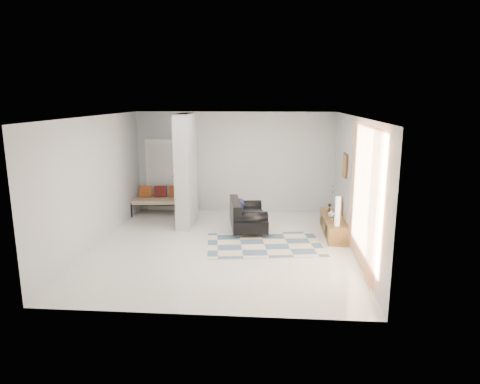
{
  "coord_description": "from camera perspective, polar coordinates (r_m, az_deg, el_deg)",
  "views": [
    {
      "loc": [
        1.05,
        -8.78,
        3.18
      ],
      "look_at": [
        0.33,
        0.6,
        1.09
      ],
      "focal_mm": 32.0,
      "sensor_mm": 36.0,
      "label": 1
    }
  ],
  "objects": [
    {
      "name": "wall_back",
      "position": [
        11.96,
        -0.69,
        3.94
      ],
      "size": [
        6.0,
        0.0,
        6.0
      ],
      "primitive_type": "plane",
      "rotation": [
        1.57,
        0.0,
        0.0
      ],
      "color": "silver",
      "rests_on": "ground"
    },
    {
      "name": "floor",
      "position": [
        9.4,
        -2.3,
        -7.29
      ],
      "size": [
        6.0,
        6.0,
        0.0
      ],
      "primitive_type": "plane",
      "color": "white",
      "rests_on": "ground"
    },
    {
      "name": "vase",
      "position": [
        10.37,
        12.13,
        -2.79
      ],
      "size": [
        0.21,
        0.21,
        0.19
      ],
      "primitive_type": "imported",
      "rotation": [
        0.0,
        0.0,
        0.17
      ],
      "color": "silver",
      "rests_on": "media_console"
    },
    {
      "name": "curtain",
      "position": [
        7.99,
        15.98,
        -0.5
      ],
      "size": [
        0.0,
        2.55,
        2.55
      ],
      "primitive_type": "plane",
      "rotation": [
        1.57,
        0.0,
        1.57
      ],
      "color": "#F78641",
      "rests_on": "wall_right"
    },
    {
      "name": "bronze_figurine",
      "position": [
        10.76,
        11.85,
        -2.12
      ],
      "size": [
        0.12,
        0.12,
        0.23
      ],
      "primitive_type": null,
      "rotation": [
        0.0,
        0.0,
        0.07
      ],
      "color": "black",
      "rests_on": "media_console"
    },
    {
      "name": "hallway_door",
      "position": [
        12.35,
        -10.46,
        2.22
      ],
      "size": [
        0.85,
        0.06,
        2.04
      ],
      "primitive_type": "cube",
      "color": "white",
      "rests_on": "floor"
    },
    {
      "name": "wall_front",
      "position": [
        6.14,
        -5.68,
        -4.42
      ],
      "size": [
        6.0,
        0.0,
        6.0
      ],
      "primitive_type": "plane",
      "rotation": [
        -1.57,
        0.0,
        0.0
      ],
      "color": "silver",
      "rests_on": "ground"
    },
    {
      "name": "area_rug",
      "position": [
        9.53,
        3.26,
        -6.98
      ],
      "size": [
        2.7,
        1.99,
        0.01
      ],
      "primitive_type": "cube",
      "rotation": [
        0.0,
        0.0,
        0.14
      ],
      "color": "beige",
      "rests_on": "floor"
    },
    {
      "name": "loveseat",
      "position": [
        10.38,
        0.77,
        -3.24
      ],
      "size": [
        1.02,
        1.51,
        0.76
      ],
      "rotation": [
        0.0,
        0.0,
        0.16
      ],
      "color": "silver",
      "rests_on": "floor"
    },
    {
      "name": "media_console",
      "position": [
        10.43,
        12.34,
        -4.36
      ],
      "size": [
        0.45,
        1.87,
        0.8
      ],
      "color": "brown",
      "rests_on": "floor"
    },
    {
      "name": "wall_right",
      "position": [
        9.12,
        15.05,
        0.81
      ],
      "size": [
        0.0,
        6.0,
        6.0
      ],
      "primitive_type": "plane",
      "rotation": [
        1.57,
        0.0,
        -1.57
      ],
      "color": "silver",
      "rests_on": "ground"
    },
    {
      "name": "cylinder_lamp",
      "position": [
        9.66,
        12.89,
        -2.53
      ],
      "size": [
        0.12,
        0.12,
        0.66
      ],
      "primitive_type": "cylinder",
      "color": "beige",
      "rests_on": "media_console"
    },
    {
      "name": "ceiling",
      "position": [
        8.85,
        -2.46,
        10.03
      ],
      "size": [
        6.0,
        6.0,
        0.0
      ],
      "primitive_type": "plane",
      "rotation": [
        3.14,
        0.0,
        0.0
      ],
      "color": "white",
      "rests_on": "wall_back"
    },
    {
      "name": "partition_column",
      "position": [
        10.75,
        -7.21,
        2.87
      ],
      "size": [
        0.35,
        1.2,
        2.8
      ],
      "primitive_type": "cube",
      "color": "#A7ACAF",
      "rests_on": "floor"
    },
    {
      "name": "daybed",
      "position": [
        12.1,
        -9.97,
        -0.9
      ],
      "size": [
        1.89,
        1.0,
        0.77
      ],
      "rotation": [
        0.0,
        0.0,
        0.13
      ],
      "color": "black",
      "rests_on": "floor"
    },
    {
      "name": "wall_art",
      "position": [
        10.15,
        13.84,
        3.47
      ],
      "size": [
        0.04,
        0.45,
        0.55
      ],
      "primitive_type": "cube",
      "color": "#3B1F10",
      "rests_on": "wall_right"
    },
    {
      "name": "wall_left",
      "position": [
        9.73,
        -18.68,
        1.3
      ],
      "size": [
        0.0,
        6.0,
        6.0
      ],
      "primitive_type": "plane",
      "rotation": [
        1.57,
        0.0,
        1.57
      ],
      "color": "silver",
      "rests_on": "ground"
    }
  ]
}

